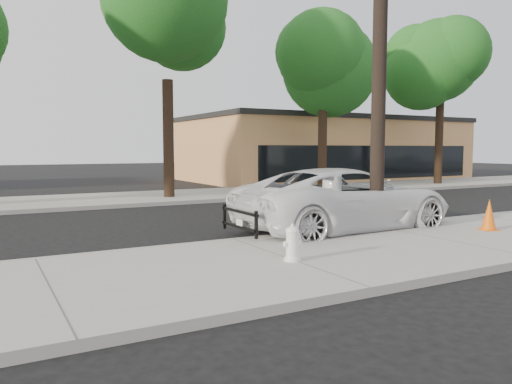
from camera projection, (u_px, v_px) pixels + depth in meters
ground at (196, 232)px, 12.79m from camera, size 120.00×120.00×0.00m
near_sidewalk at (287, 262)px, 9.04m from camera, size 90.00×4.40×0.15m
far_sidewalk at (116, 199)px, 20.18m from camera, size 90.00×5.00×0.15m
curb_near at (233, 242)px, 10.95m from camera, size 90.00×0.12×0.16m
building_main at (324, 150)px, 34.29m from camera, size 18.00×10.00×4.00m
utility_pole at (380, 39)px, 11.77m from camera, size 1.40×0.34×9.00m
tree_c at (173, 28)px, 19.91m from camera, size 4.96×4.80×9.55m
tree_d at (328, 61)px, 24.10m from camera, size 4.50×4.35×8.75m
tree_e at (446, 66)px, 27.77m from camera, size 4.80×4.65×9.25m
police_cruiser at (345, 200)px, 12.78m from camera, size 5.97×2.91×1.64m
fire_hydrant at (292, 244)px, 8.79m from camera, size 0.33×0.30×0.62m
traffic_cone at (489, 215)px, 12.12m from camera, size 0.49×0.49×0.76m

